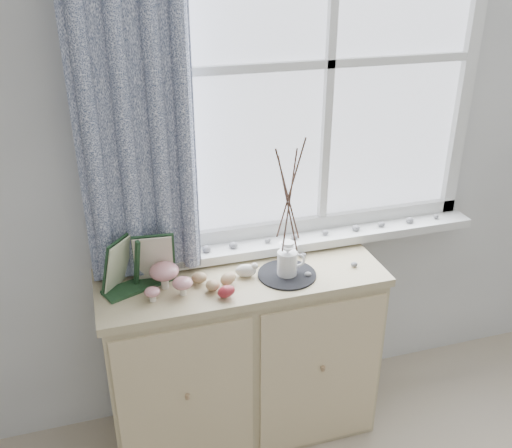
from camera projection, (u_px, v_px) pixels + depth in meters
The scene contains 8 objects.
sideboard at pixel (242, 356), 2.56m from camera, with size 1.20×0.45×0.85m.
botanical_book at pixel (137, 265), 2.22m from camera, with size 0.33×0.13×0.23m, color #1B391F, non-canonical shape.
toadstool_cluster at pixel (167, 277), 2.24m from camera, with size 0.19×0.17×0.11m.
wooden_eggs at pixel (216, 283), 2.27m from camera, with size 0.17×0.17×0.07m.
songbird_figurine at pixel (246, 270), 2.35m from camera, with size 0.12×0.05×0.06m, color silver, non-canonical shape.
crocheted_doily at pixel (287, 274), 2.37m from camera, with size 0.24×0.24×0.01m, color black.
twig_pitcher at pixel (289, 195), 2.21m from camera, with size 0.26×0.26×0.63m.
sideboard_pebbles at pixel (322, 265), 2.43m from camera, with size 0.25×0.19×0.02m.
Camera 1 is at (-0.68, -0.22, 2.09)m, focal length 40.00 mm.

